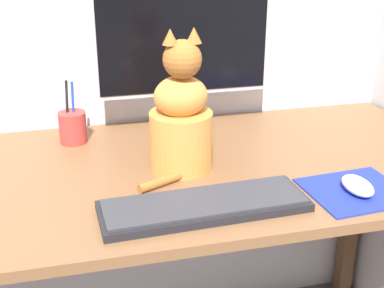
{
  "coord_description": "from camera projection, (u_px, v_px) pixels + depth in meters",
  "views": [
    {
      "loc": [
        -0.29,
        -1.18,
        1.32
      ],
      "look_at": [
        -0.02,
        -0.11,
        0.85
      ],
      "focal_mm": 50.0,
      "sensor_mm": 36.0,
      "label": 1
    }
  ],
  "objects": [
    {
      "name": "desk",
      "position": [
        190.0,
        199.0,
        1.38
      ],
      "size": [
        1.43,
        0.7,
        0.74
      ],
      "color": "brown",
      "rests_on": "ground_plane"
    },
    {
      "name": "keyboard",
      "position": [
        204.0,
        205.0,
        1.14
      ],
      "size": [
        0.45,
        0.16,
        0.02
      ],
      "rotation": [
        0.0,
        0.0,
        0.04
      ],
      "color": "black",
      "rests_on": "desk"
    },
    {
      "name": "computer_mouse_right",
      "position": [
        358.0,
        186.0,
        1.2
      ],
      "size": [
        0.06,
        0.1,
        0.03
      ],
      "color": "white",
      "rests_on": "mousepad_right"
    },
    {
      "name": "monitor",
      "position": [
        183.0,
        50.0,
        1.49
      ],
      "size": [
        0.5,
        0.17,
        0.42
      ],
      "color": "#B2B2B7",
      "rests_on": "desk"
    },
    {
      "name": "cat",
      "position": [
        181.0,
        119.0,
        1.28
      ],
      "size": [
        0.21,
        0.2,
        0.35
      ],
      "rotation": [
        0.0,
        0.0,
        0.09
      ],
      "color": "#D6893D",
      "rests_on": "desk"
    },
    {
      "name": "mousepad_right",
      "position": [
        355.0,
        191.0,
        1.22
      ],
      "size": [
        0.23,
        0.21,
        0.0
      ],
      "rotation": [
        0.0,
        0.0,
        0.07
      ],
      "color": "#1E2D9E",
      "rests_on": "desk"
    },
    {
      "name": "pen_cup",
      "position": [
        73.0,
        127.0,
        1.48
      ],
      "size": [
        0.08,
        0.08,
        0.18
      ],
      "color": "#B23833",
      "rests_on": "desk"
    }
  ]
}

